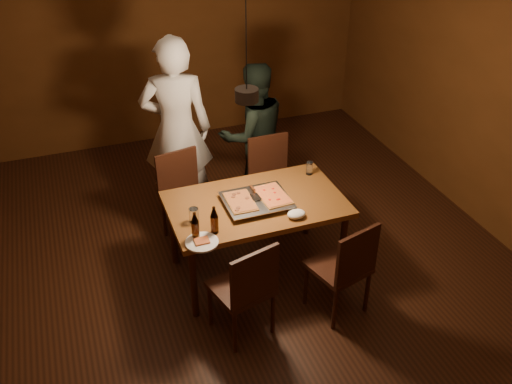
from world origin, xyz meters
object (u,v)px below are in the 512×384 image
object	(u,v)px
chair_near_right	(347,262)
beer_bottle_b	(214,220)
chair_far_right	(272,172)
diner_white	(177,130)
dining_table	(256,209)
diner_dark	(253,135)
chair_far_left	(183,189)
beer_bottle_a	(195,225)
plate_slice	(202,242)
pizza_tray	(257,202)
chair_near_left	(247,283)
pendant_lamp	(247,94)

from	to	relation	value
chair_near_right	beer_bottle_b	world-z (taller)	beer_bottle_b
chair_far_right	beer_bottle_b	world-z (taller)	beer_bottle_b
chair_far_right	diner_white	size ratio (longest dim) A/B	0.26
dining_table	diner_dark	distance (m)	1.23
chair_far_left	chair_far_right	size ratio (longest dim) A/B	1.02
beer_bottle_a	plate_slice	bearing A→B (deg)	-74.27
pizza_tray	diner_dark	size ratio (longest dim) A/B	0.36
beer_bottle_a	chair_near_right	bearing A→B (deg)	-22.08
chair_far_right	plate_slice	distance (m)	1.57
beer_bottle_a	plate_slice	xyz separation A→B (m)	(0.02, -0.09, -0.11)
beer_bottle_a	diner_white	world-z (taller)	diner_white
dining_table	chair_near_left	bearing A→B (deg)	-114.98
chair_far_right	pizza_tray	size ratio (longest dim) A/B	0.88
beer_bottle_b	beer_bottle_a	bearing A→B (deg)	-174.41
chair_near_right	pizza_tray	distance (m)	0.91
plate_slice	pendant_lamp	world-z (taller)	pendant_lamp
diner_white	plate_slice	bearing A→B (deg)	97.96
pizza_tray	diner_dark	bearing A→B (deg)	71.06
chair_near_right	pizza_tray	bearing A→B (deg)	108.68
pizza_tray	chair_near_left	bearing A→B (deg)	-115.96
dining_table	diner_white	xyz separation A→B (m)	(-0.39, 1.20, 0.27)
diner_white	pendant_lamp	size ratio (longest dim) A/B	1.72
chair_far_left	chair_far_right	world-z (taller)	same
chair_far_left	diner_dark	distance (m)	0.98
chair_far_right	plate_slice	bearing A→B (deg)	47.73
chair_far_right	diner_dark	bearing A→B (deg)	-83.21
chair_far_right	pendant_lamp	distance (m)	1.55
chair_near_left	beer_bottle_b	bearing A→B (deg)	90.14
beer_bottle_b	diner_dark	size ratio (longest dim) A/B	0.15
chair_far_left	plate_slice	distance (m)	1.18
chair_far_right	chair_near_right	size ratio (longest dim) A/B	0.94
dining_table	plate_slice	distance (m)	0.72
chair_near_left	beer_bottle_a	bearing A→B (deg)	108.64
chair_far_right	beer_bottle_a	distance (m)	1.54
diner_dark	chair_near_right	bearing A→B (deg)	88.86
plate_slice	dining_table	bearing A→B (deg)	34.13
dining_table	chair_far_right	world-z (taller)	chair_far_right
chair_near_right	beer_bottle_b	bearing A→B (deg)	138.46
chair_far_left	chair_near_right	size ratio (longest dim) A/B	0.96
diner_white	pendant_lamp	xyz separation A→B (m)	(0.30, -1.24, 0.82)
pizza_tray	beer_bottle_a	xyz separation A→B (m)	(-0.61, -0.28, 0.09)
diner_white	beer_bottle_b	bearing A→B (deg)	102.57
chair_near_left	plate_slice	bearing A→B (deg)	112.47
dining_table	pizza_tray	distance (m)	0.10
chair_far_left	pizza_tray	distance (m)	0.94
chair_near_right	beer_bottle_b	size ratio (longest dim) A/B	2.17
plate_slice	beer_bottle_a	bearing A→B (deg)	105.73
beer_bottle_a	diner_white	bearing A→B (deg)	81.73
chair_near_right	plate_slice	bearing A→B (deg)	146.04
diner_white	chair_near_left	bearing A→B (deg)	106.56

